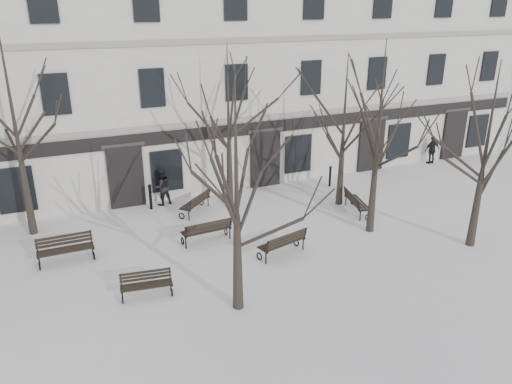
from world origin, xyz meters
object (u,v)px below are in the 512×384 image
tree_1 (236,166)px  bench_2 (283,243)px  tree_2 (380,117)px  bench_0 (146,284)px  bench_3 (65,248)px  bench_1 (207,230)px  bench_4 (196,202)px  bench_5 (356,202)px  tree_3 (488,135)px

tree_1 → bench_2: tree_1 is taller
tree_2 → bench_2: tree_2 is taller
tree_1 → bench_2: (2.80, 2.51, -4.12)m
tree_2 → bench_0: 10.60m
bench_3 → bench_0: bearing=-57.8°
tree_1 → bench_1: size_ratio=3.69×
bench_2 → bench_4: (-1.78, 5.21, -0.02)m
tree_2 → bench_0: (-9.58, -1.24, -4.37)m
bench_5 → bench_2: bearing=129.1°
tree_3 → bench_3: size_ratio=3.58×
tree_2 → bench_4: bearing=142.3°
tree_3 → bench_2: size_ratio=3.47×
tree_2 → bench_5: bearing=74.3°
bench_0 → bench_2: 5.33m
bench_4 → bench_5: 7.19m
bench_1 → bench_2: bench_1 is taller
tree_2 → bench_2: (-4.30, -0.51, -4.28)m
tree_3 → bench_5: (-2.34, 4.50, -3.92)m
bench_2 → bench_3: 7.99m
bench_1 → bench_3: same height
bench_0 → bench_2: (5.28, 0.73, 0.08)m
bench_1 → tree_1: bearing=79.8°
bench_0 → bench_3: bearing=130.4°
tree_1 → tree_3: bearing=2.0°
tree_2 → tree_1: bearing=-157.0°
tree_3 → bench_0: 13.14m
tree_3 → bench_5: tree_3 is taller
bench_2 → tree_2: bearing=172.1°
bench_1 → bench_2: bearing=132.5°
tree_3 → bench_0: (-12.43, 1.42, -3.99)m
tree_3 → bench_5: 6.40m
bench_0 → bench_3: size_ratio=0.86×
tree_1 → bench_5: tree_1 is taller
tree_3 → bench_1: tree_3 is taller
tree_1 → bench_0: tree_1 is taller
tree_2 → bench_1: 8.02m
tree_3 → bench_2: bearing=163.3°
tree_3 → bench_1: 11.08m
tree_2 → bench_2: bearing=-173.3°
tree_3 → tree_1: bearing=-178.0°
tree_3 → bench_3: (-14.66, 4.89, -3.90)m
bench_0 → bench_5: bearing=24.7°
tree_3 → bench_2: tree_3 is taller
tree_2 → bench_5: size_ratio=3.85×
bench_2 → bench_4: size_ratio=1.14×
tree_3 → bench_2: 8.43m
bench_3 → bench_5: bearing=-2.3°
bench_4 → bench_0: bearing=15.9°
tree_1 → tree_2: (7.10, 3.01, 0.17)m
tree_3 → bench_0: bearing=173.5°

